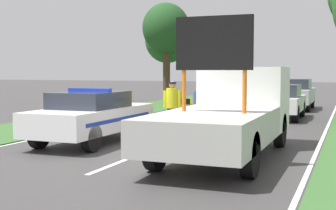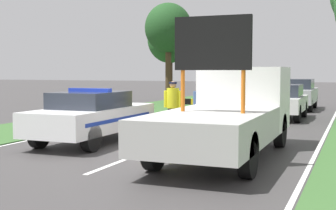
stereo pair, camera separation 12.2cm
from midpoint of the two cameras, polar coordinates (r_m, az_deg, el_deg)
name	(u,v)px [view 1 (the left image)]	position (r m, az deg, el deg)	size (l,w,h in m)	color
ground_plane	(148,151)	(11.99, -2.80, -5.65)	(160.00, 160.00, 0.00)	#3D3A3A
lane_markings	(243,114)	(22.68, 8.99, -1.06)	(8.15, 54.29, 0.01)	silver
grass_verge_left	(187,100)	(32.65, 2.25, 0.58)	(3.45, 120.00, 0.03)	#38602D
police_car	(92,116)	(13.51, -9.48, -1.30)	(1.84, 4.64, 1.56)	white
work_truck	(231,112)	(11.54, 7.35, -0.79)	(2.20, 6.25, 3.20)	white
road_barrier	(203,105)	(15.62, 4.01, 0.00)	(2.54, 0.08, 1.11)	black
police_officer	(172,103)	(15.03, 0.30, 0.26)	(0.62, 0.39, 1.72)	#191E38
pedestrian_civilian	(202,104)	(14.63, 3.92, 0.07)	(0.61, 0.39, 1.71)	#191E38
traffic_cone_near_police	(146,141)	(12.04, -2.98, -4.41)	(0.36, 0.36, 0.51)	black
traffic_cone_centre_front	(184,126)	(14.64, 1.76, -2.54)	(0.50, 0.50, 0.68)	black
queued_car_van_white	(279,101)	(20.51, 13.23, 0.49)	(1.88, 3.93, 1.48)	silver
queued_car_sedan_silver	(295,94)	(25.86, 15.07, 1.35)	(1.79, 4.41, 1.63)	#B2B2B7
roadside_tree_near_left	(166,29)	(28.82, -0.38, 9.29)	(2.87, 2.87, 6.19)	#42301E
roadside_tree_mid_left	(167,40)	(30.54, -0.21, 7.91)	(2.89, 2.89, 5.61)	#42301E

